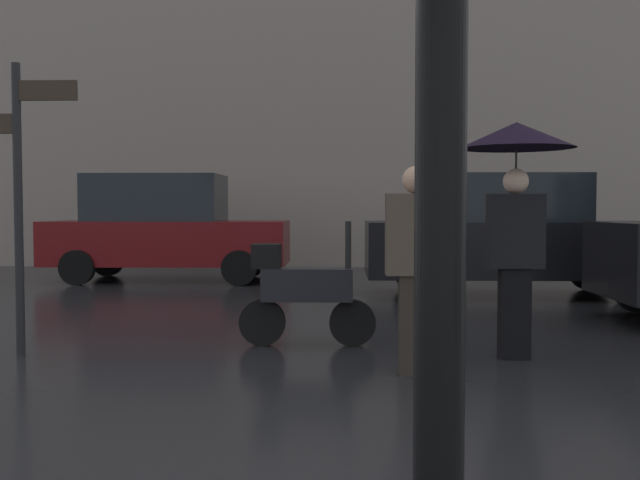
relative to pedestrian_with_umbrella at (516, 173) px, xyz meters
The scene contains 6 objects.
pedestrian_with_umbrella is the anchor object (origin of this frame).
pedestrian_with_bag 1.34m from the pedestrian_with_umbrella, 145.70° to the right, with size 0.52×0.24×1.71m.
parked_scooter 2.31m from the pedestrian_with_umbrella, 163.99° to the left, with size 1.36×0.32×1.23m.
parked_car_left 4.83m from the pedestrian_with_umbrella, 77.84° to the left, with size 4.49×1.83×1.87m.
parked_car_right 8.43m from the pedestrian_with_umbrella, 125.33° to the left, with size 4.41×1.86×1.98m.
street_signpost 4.52m from the pedestrian_with_umbrella, behind, with size 1.08×0.08×2.68m.
Camera 1 is at (0.22, -2.43, 1.37)m, focal length 40.64 mm.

